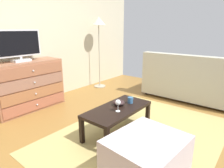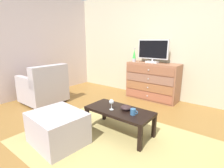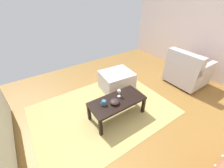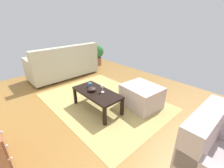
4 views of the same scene
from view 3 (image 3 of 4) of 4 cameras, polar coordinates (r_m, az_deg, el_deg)
The scene contains 9 objects.
ground_plane at distance 2.87m, azimuth 2.20°, elevation -11.42°, with size 5.98×4.75×0.05m, color olive.
wall_plain_left at distance 4.34m, azimuth 35.36°, elevation 18.18°, with size 0.12×4.75×2.51m, color silver.
area_rug at distance 2.89m, azimuth -3.43°, elevation -10.24°, with size 2.60×1.90×0.01m, color tan.
coffee_table at distance 2.56m, azimuth 2.08°, elevation -7.27°, with size 1.00×0.47×0.38m.
wine_glass at distance 2.54m, azimuth 2.83°, elevation -2.85°, with size 0.07×0.07×0.16m.
mug at distance 2.41m, azimuth -3.31°, elevation -7.46°, with size 0.11×0.08×0.08m.
bowl_decorative at distance 2.44m, azimuth 1.10°, elevation -7.12°, with size 0.16×0.16×0.07m, color #302021.
armchair at distance 3.91m, azimuth 27.78°, elevation 4.75°, with size 0.80×0.81×0.86m.
ottoman at distance 3.33m, azimuth 1.84°, elevation 1.29°, with size 0.70×0.60×0.43m, color #BBAEB4.
Camera 3 is at (1.21, 1.60, 2.02)m, focal length 22.93 mm.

